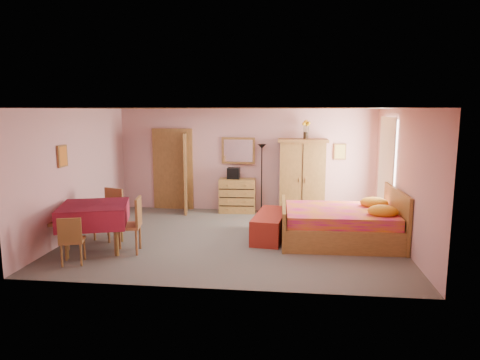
# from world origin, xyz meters

# --- Properties ---
(floor) EXTENTS (6.50, 6.50, 0.00)m
(floor) POSITION_xyz_m (0.00, 0.00, 0.00)
(floor) COLOR #69655D
(floor) RESTS_ON ground
(ceiling) EXTENTS (6.50, 6.50, 0.00)m
(ceiling) POSITION_xyz_m (0.00, 0.00, 2.60)
(ceiling) COLOR brown
(ceiling) RESTS_ON wall_back
(wall_back) EXTENTS (6.50, 0.10, 2.60)m
(wall_back) POSITION_xyz_m (0.00, 2.50, 1.30)
(wall_back) COLOR #CF9697
(wall_back) RESTS_ON floor
(wall_front) EXTENTS (6.50, 0.10, 2.60)m
(wall_front) POSITION_xyz_m (0.00, -2.50, 1.30)
(wall_front) COLOR #CF9697
(wall_front) RESTS_ON floor
(wall_left) EXTENTS (0.10, 5.00, 2.60)m
(wall_left) POSITION_xyz_m (-3.25, 0.00, 1.30)
(wall_left) COLOR #CF9697
(wall_left) RESTS_ON floor
(wall_right) EXTENTS (0.10, 5.00, 2.60)m
(wall_right) POSITION_xyz_m (3.25, 0.00, 1.30)
(wall_right) COLOR #CF9697
(wall_right) RESTS_ON floor
(doorway) EXTENTS (1.06, 0.12, 2.15)m
(doorway) POSITION_xyz_m (-1.90, 2.47, 1.02)
(doorway) COLOR #9E6B35
(doorway) RESTS_ON floor
(window) EXTENTS (0.08, 1.40, 1.95)m
(window) POSITION_xyz_m (3.21, 1.20, 1.45)
(window) COLOR white
(window) RESTS_ON wall_right
(picture_left) EXTENTS (0.04, 0.32, 0.42)m
(picture_left) POSITION_xyz_m (-3.22, -0.60, 1.70)
(picture_left) COLOR orange
(picture_left) RESTS_ON wall_left
(picture_back) EXTENTS (0.30, 0.04, 0.40)m
(picture_back) POSITION_xyz_m (2.35, 2.47, 1.55)
(picture_back) COLOR #D8BF59
(picture_back) RESTS_ON wall_back
(chest_of_drawers) EXTENTS (0.93, 0.50, 0.86)m
(chest_of_drawers) POSITION_xyz_m (-0.19, 2.23, 0.43)
(chest_of_drawers) COLOR #AD7D3A
(chest_of_drawers) RESTS_ON floor
(wall_mirror) EXTENTS (0.86, 0.10, 0.68)m
(wall_mirror) POSITION_xyz_m (-0.19, 2.44, 1.55)
(wall_mirror) COLOR white
(wall_mirror) RESTS_ON wall_back
(stereo) EXTENTS (0.32, 0.24, 0.28)m
(stereo) POSITION_xyz_m (-0.28, 2.24, 1.00)
(stereo) COLOR black
(stereo) RESTS_ON chest_of_drawers
(floor_lamp) EXTENTS (0.25, 0.25, 1.73)m
(floor_lamp) POSITION_xyz_m (0.42, 2.28, 0.87)
(floor_lamp) COLOR black
(floor_lamp) RESTS_ON floor
(wardrobe) EXTENTS (1.20, 0.63, 1.88)m
(wardrobe) POSITION_xyz_m (1.42, 2.16, 0.94)
(wardrobe) COLOR olive
(wardrobe) RESTS_ON floor
(sunflower_vase) EXTENTS (0.19, 0.19, 0.45)m
(sunflower_vase) POSITION_xyz_m (1.49, 2.22, 2.10)
(sunflower_vase) COLOR yellow
(sunflower_vase) RESTS_ON wardrobe
(bed) EXTENTS (2.32, 1.85, 1.06)m
(bed) POSITION_xyz_m (2.10, 0.05, 0.53)
(bed) COLOR #C51375
(bed) RESTS_ON floor
(bench) EXTENTS (0.74, 1.56, 0.50)m
(bench) POSITION_xyz_m (0.74, 0.14, 0.25)
(bench) COLOR maroon
(bench) RESTS_ON floor
(dining_table) EXTENTS (1.46, 1.46, 0.86)m
(dining_table) POSITION_xyz_m (-2.45, -1.00, 0.43)
(dining_table) COLOR maroon
(dining_table) RESTS_ON floor
(chair_south) EXTENTS (0.47, 0.47, 0.83)m
(chair_south) POSITION_xyz_m (-2.51, -1.73, 0.42)
(chair_south) COLOR olive
(chair_south) RESTS_ON floor
(chair_north) EXTENTS (0.58, 0.58, 1.01)m
(chair_north) POSITION_xyz_m (-2.50, -0.33, 0.50)
(chair_north) COLOR #9E6535
(chair_north) RESTS_ON floor
(chair_west) EXTENTS (0.59, 0.59, 1.02)m
(chair_west) POSITION_xyz_m (-3.19, -0.96, 0.51)
(chair_west) COLOR #A66938
(chair_west) RESTS_ON floor
(chair_east) EXTENTS (0.53, 0.53, 1.01)m
(chair_east) POSITION_xyz_m (-1.80, -1.07, 0.51)
(chair_east) COLOR #A26437
(chair_east) RESTS_ON floor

